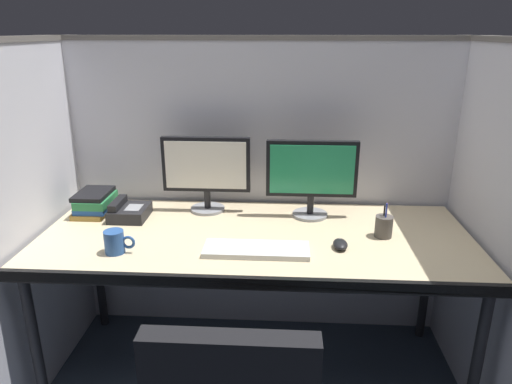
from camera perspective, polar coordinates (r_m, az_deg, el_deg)
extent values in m
cube|color=silver|center=(2.48, 0.55, -0.17)|extent=(2.20, 0.05, 1.55)
cube|color=#605B56|center=(2.34, 0.62, 18.37)|extent=(2.21, 0.06, 0.02)
cube|color=silver|center=(2.26, -26.41, -4.22)|extent=(0.05, 1.40, 1.55)
cube|color=silver|center=(2.15, 27.32, -5.49)|extent=(0.05, 1.40, 1.55)
cube|color=beige|center=(2.08, -0.08, -5.65)|extent=(1.90, 0.80, 0.04)
cube|color=black|center=(1.74, -0.89, -11.07)|extent=(1.90, 0.02, 0.05)
cylinder|color=black|center=(2.23, -25.34, -16.93)|extent=(0.04, 0.04, 0.70)
cylinder|color=black|center=(2.13, 25.36, -18.72)|extent=(0.04, 0.04, 0.70)
cylinder|color=black|center=(2.74, -18.74, -8.92)|extent=(0.04, 0.04, 0.70)
cylinder|color=black|center=(2.67, 20.18, -9.95)|extent=(0.04, 0.04, 0.70)
cylinder|color=gray|center=(2.35, -5.92, -2.06)|extent=(0.17, 0.17, 0.01)
cylinder|color=black|center=(2.33, -5.97, -0.87)|extent=(0.03, 0.03, 0.09)
cube|color=black|center=(2.28, -6.12, 3.39)|extent=(0.43, 0.03, 0.27)
cube|color=silver|center=(2.26, -6.19, 3.26)|extent=(0.39, 0.01, 0.23)
cylinder|color=gray|center=(2.29, 6.62, -2.74)|extent=(0.17, 0.17, 0.01)
cylinder|color=black|center=(2.27, 6.67, -1.52)|extent=(0.03, 0.03, 0.09)
cube|color=black|center=(2.21, 6.85, 2.85)|extent=(0.43, 0.03, 0.27)
cube|color=#268C59|center=(2.19, 6.87, 2.72)|extent=(0.39, 0.01, 0.23)
cube|color=silver|center=(1.91, 0.05, -7.07)|extent=(0.43, 0.15, 0.02)
ellipsoid|color=black|center=(1.97, 10.28, -6.32)|extent=(0.06, 0.10, 0.03)
cylinder|color=#59595B|center=(1.98, 10.24, -5.76)|extent=(0.01, 0.01, 0.01)
cube|color=black|center=(2.32, -15.18, -2.43)|extent=(0.17, 0.19, 0.06)
cube|color=black|center=(2.32, -16.57, -1.35)|extent=(0.04, 0.17, 0.03)
cube|color=gray|center=(2.29, -14.73, -1.87)|extent=(0.07, 0.09, 0.00)
cylinder|color=#4C4742|center=(2.11, 15.37, -4.10)|extent=(0.08, 0.08, 0.09)
cylinder|color=red|center=(2.10, 15.58, -3.18)|extent=(0.01, 0.01, 0.14)
cylinder|color=#263FB2|center=(2.08, 15.56, -3.27)|extent=(0.01, 0.01, 0.15)
cylinder|color=black|center=(2.11, 15.34, -3.27)|extent=(0.01, 0.01, 0.13)
cylinder|color=#264C8C|center=(1.97, -16.96, -5.86)|extent=(0.08, 0.08, 0.09)
torus|color=#264C8C|center=(1.96, -15.35, -5.95)|extent=(0.06, 0.01, 0.06)
cube|color=olive|center=(2.43, -19.27, -2.23)|extent=(0.15, 0.21, 0.03)
cube|color=#1E478C|center=(2.42, -19.01, -1.61)|extent=(0.15, 0.21, 0.03)
cube|color=#26723F|center=(2.41, -19.02, -0.93)|extent=(0.15, 0.21, 0.04)
cube|color=black|center=(2.41, -19.30, -0.21)|extent=(0.15, 0.21, 0.02)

